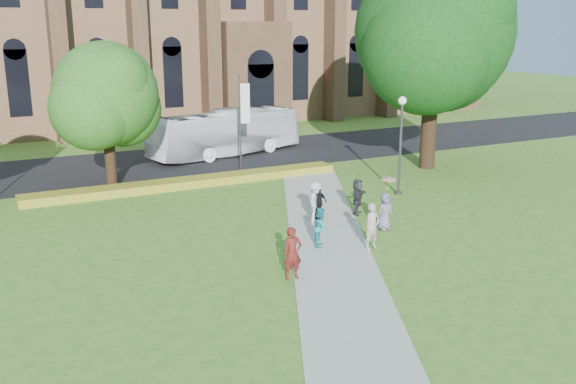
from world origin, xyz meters
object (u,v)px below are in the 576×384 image
tour_coach (226,133)px  pedestrian_0 (293,253)px  large_tree (434,32)px  streetlamp (401,134)px

tour_coach → pedestrian_0: size_ratio=5.88×
large_tree → streetlamp: bearing=-140.7°
pedestrian_0 → large_tree: bearing=42.6°
large_tree → pedestrian_0: (-15.96, -12.43, -7.37)m
large_tree → tour_coach: (-9.99, 9.29, -6.78)m
tour_coach → streetlamp: bearing=-176.1°
streetlamp → large_tree: 8.73m
streetlamp → pedestrian_0: streetlamp is taller
large_tree → pedestrian_0: bearing=-142.1°
large_tree → tour_coach: size_ratio=1.17×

